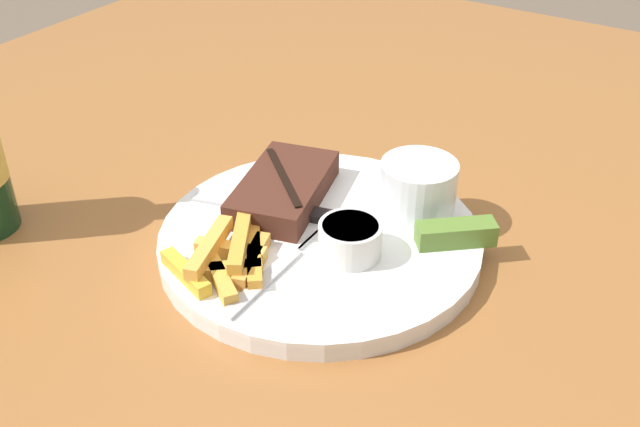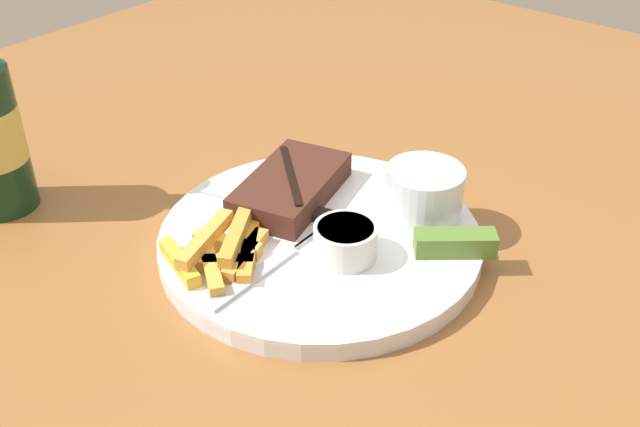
{
  "view_description": "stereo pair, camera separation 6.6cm",
  "coord_description": "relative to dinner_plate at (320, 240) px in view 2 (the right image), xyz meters",
  "views": [
    {
      "loc": [
        -0.46,
        -0.29,
        1.16
      ],
      "look_at": [
        0.0,
        0.0,
        0.79
      ],
      "focal_mm": 42.0,
      "sensor_mm": 36.0,
      "label": 1
    },
    {
      "loc": [
        -0.42,
        -0.35,
        1.16
      ],
      "look_at": [
        0.0,
        0.0,
        0.79
      ],
      "focal_mm": 42.0,
      "sensor_mm": 36.0,
      "label": 2
    }
  ],
  "objects": [
    {
      "name": "dining_table",
      "position": [
        0.0,
        0.0,
        -0.07
      ],
      "size": [
        1.46,
        1.34,
        0.75
      ],
      "color": "#935B2D",
      "rests_on": "ground_plane"
    },
    {
      "name": "dinner_plate",
      "position": [
        0.0,
        0.0,
        0.0
      ],
      "size": [
        0.29,
        0.29,
        0.02
      ],
      "color": "white",
      "rests_on": "dining_table"
    },
    {
      "name": "steak_portion",
      "position": [
        0.03,
        0.06,
        0.02
      ],
      "size": [
        0.14,
        0.1,
        0.03
      ],
      "color": "#472319",
      "rests_on": "dinner_plate"
    },
    {
      "name": "fries_pile",
      "position": [
        -0.08,
        0.04,
        0.02
      ],
      "size": [
        0.1,
        0.1,
        0.02
      ],
      "color": "gold",
      "rests_on": "dinner_plate"
    },
    {
      "name": "coleslaw_cup",
      "position": [
        0.08,
        -0.06,
        0.04
      ],
      "size": [
        0.07,
        0.07,
        0.05
      ],
      "color": "white",
      "rests_on": "dinner_plate"
    },
    {
      "name": "dipping_sauce_cup",
      "position": [
        -0.01,
        -0.04,
        0.03
      ],
      "size": [
        0.05,
        0.05,
        0.03
      ],
      "color": "silver",
      "rests_on": "dinner_plate"
    },
    {
      "name": "pickle_spear",
      "position": [
        0.05,
        -0.11,
        0.02
      ],
      "size": [
        0.06,
        0.07,
        0.02
      ],
      "color": "#567A2D",
      "rests_on": "dinner_plate"
    },
    {
      "name": "fork_utensil",
      "position": [
        -0.08,
        -0.0,
        0.01
      ],
      "size": [
        0.13,
        0.01,
        0.0
      ],
      "rotation": [
        0.0,
        0.0,
        6.3
      ],
      "color": "#B7B7BC",
      "rests_on": "dinner_plate"
    },
    {
      "name": "knife_utensil",
      "position": [
        0.01,
        0.04,
        0.01
      ],
      "size": [
        0.06,
        0.16,
        0.01
      ],
      "rotation": [
        0.0,
        0.0,
        1.83
      ],
      "color": "#B7B7BC",
      "rests_on": "dinner_plate"
    }
  ]
}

